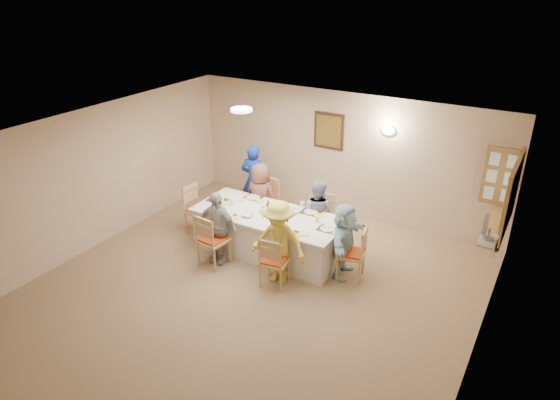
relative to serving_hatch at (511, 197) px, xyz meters
The scene contains 49 objects.
ground 4.28m from the serving_hatch, 143.22° to the right, with size 7.00×7.00×0.00m, color #896B52.
room_walls 4.01m from the serving_hatch, 143.22° to the right, with size 7.00×7.00×7.00m.
wall_picture 3.67m from the serving_hatch, 163.15° to the left, with size 0.62×0.05×0.72m.
wall_sconce 2.56m from the serving_hatch, 155.76° to the left, with size 0.26×0.09×0.18m, color white.
ceiling_light 4.41m from the serving_hatch, 167.93° to the right, with size 0.36×0.36×0.05m, color white.
serving_hatch is the anchor object (origin of this frame).
hatch_sill 0.54m from the serving_hatch, behind, with size 0.30×1.50×0.05m, color olive.
shutter_door 0.80m from the serving_hatch, 108.89° to the left, with size 0.55×0.04×1.00m, color olive.
fan_shelf 1.36m from the serving_hatch, 93.39° to the right, with size 0.22×0.36×0.03m, color white.
desk_fan 1.36m from the serving_hatch, 94.66° to the right, with size 0.30×0.30×0.28m, color #A5A5A8, non-canonical shape.
dining_table 3.92m from the serving_hatch, 163.81° to the right, with size 2.65×1.12×0.76m, color white.
chair_back_left 4.34m from the serving_hatch, behind, with size 0.47×0.47×0.97m, color tan, non-canonical shape.
chair_back_right 3.19m from the serving_hatch, behind, with size 0.44×0.44×0.91m, color tan, non-canonical shape.
chair_front_left 4.71m from the serving_hatch, 156.30° to the right, with size 0.46×0.46×0.96m, color tan, non-canonical shape.
chair_front_right 3.69m from the serving_hatch, 148.44° to the right, with size 0.42×0.42×0.88m, color tan, non-canonical shape.
chair_left_end 5.36m from the serving_hatch, 168.52° to the right, with size 0.44×0.44×0.93m, color tan, non-canonical shape.
chair_right_end 2.54m from the serving_hatch, 153.03° to the right, with size 0.43×0.43×0.91m, color tan, non-canonical shape.
diner_back_left 4.31m from the serving_hatch, behind, with size 0.66×0.43×1.34m, color brown.
diner_back_right 3.15m from the serving_hatch, behind, with size 0.62×0.49×1.26m, color #888CB0.
diner_front_left 4.63m from the serving_hatch, 157.68° to the right, with size 0.77×0.35×1.29m, color #A9A9AA.
diner_front_right 3.56m from the serving_hatch, 150.13° to the right, with size 0.96×0.61×1.41m, color yellow.
diner_right_end 2.57m from the serving_hatch, 154.42° to the right, with size 0.49×1.22×1.28m, color silver.
caregiver 4.72m from the serving_hatch, behind, with size 0.60×0.45×1.50m, color #1433A5.
placemat_fl 4.52m from the serving_hatch, 160.77° to the right, with size 0.33×0.24×0.01m, color #472B19.
plate_fl 4.52m from the serving_hatch, 160.77° to the right, with size 0.25×0.25×0.02m, color white.
napkin_fl 4.37m from the serving_hatch, 159.36° to the right, with size 0.15×0.15×0.01m, color yellow.
placemat_fr 3.43m from the serving_hatch, 153.99° to the right, with size 0.34×0.25×0.01m, color #472B19.
plate_fr 3.43m from the serving_hatch, 153.99° to the right, with size 0.23×0.23×0.01m, color white.
napkin_fr 3.29m from the serving_hatch, 151.78° to the right, with size 0.15×0.15×0.01m, color yellow.
placemat_bl 4.32m from the serving_hatch, behind, with size 0.33×0.25×0.01m, color #472B19.
plate_bl 4.32m from the serving_hatch, behind, with size 0.26×0.26×0.02m, color white.
napkin_bl 4.15m from the serving_hatch, behind, with size 0.13×0.13×0.01m, color yellow.
placemat_br 3.16m from the serving_hatch, 168.22° to the right, with size 0.36×0.27×0.01m, color #472B19.
plate_br 3.16m from the serving_hatch, 168.22° to the right, with size 0.23×0.23×0.01m, color white.
napkin_br 3.00m from the serving_hatch, 166.53° to the right, with size 0.14×0.14×0.01m, color yellow.
placemat_le 4.88m from the serving_hatch, 167.46° to the right, with size 0.36×0.27×0.01m, color #472B19.
plate_le 4.88m from the serving_hatch, 167.46° to the right, with size 0.24×0.24×0.01m, color white.
napkin_le 4.72m from the serving_hatch, 166.38° to the right, with size 0.14×0.14×0.01m, color yellow.
placemat_re 2.80m from the serving_hatch, 157.17° to the right, with size 0.33×0.24×0.01m, color #472B19.
plate_re 2.80m from the serving_hatch, 157.17° to the right, with size 0.24×0.24×0.01m, color white.
napkin_re 2.66m from the serving_hatch, 154.57° to the right, with size 0.13×0.13×0.01m, color yellow.
teacup_a 4.70m from the serving_hatch, 162.46° to the right, with size 0.11×0.11×0.08m, color white.
teacup_b 3.36m from the serving_hatch, behind, with size 0.11×0.11×0.09m, color white.
bowl_a 4.15m from the serving_hatch, 161.27° to the right, with size 0.21×0.21×0.05m, color white.
bowl_b 3.44m from the serving_hatch, 166.02° to the right, with size 0.21×0.21×0.06m, color white.
condiment_ketchup 3.82m from the serving_hatch, 164.37° to the right, with size 0.11×0.11×0.25m, color #9E0D11.
condiment_brown 3.71m from the serving_hatch, 164.71° to the right, with size 0.09×0.09×0.18m, color #512415.
condiment_malt 3.74m from the serving_hatch, 162.80° to the right, with size 0.13×0.13×0.16m, color #512415.
drinking_glass 3.95m from the serving_hatch, 165.13° to the right, with size 0.06×0.06×0.09m, color silver.
Camera 1 is at (3.66, -5.18, 4.58)m, focal length 32.00 mm.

